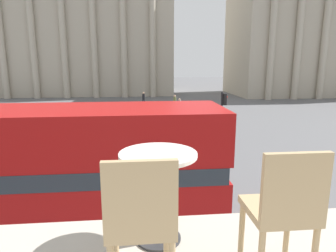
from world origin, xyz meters
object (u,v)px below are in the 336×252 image
(traffic_light_mid, at_px, (223,111))
(pedestrian_black, at_px, (144,98))
(cafe_chair_1, at_px, (284,208))
(car_maroon, at_px, (68,135))
(pedestrian_grey, at_px, (179,105))
(pedestrian_white, at_px, (92,120))
(double_decker_bus, at_px, (26,172))
(cafe_dining_table, at_px, (158,177))
(cafe_chair_0, at_px, (141,219))
(traffic_light_near, at_px, (188,129))
(plaza_building_right, at_px, (325,12))
(pedestrian_olive, at_px, (175,102))
(car_silver, at_px, (189,114))
(plaza_building_left, at_px, (72,20))

(traffic_light_mid, xyz_separation_m, pedestrian_black, (-4.55, 16.90, -1.19))
(cafe_chair_1, height_order, car_maroon, cafe_chair_1)
(traffic_light_mid, bearing_deg, pedestrian_grey, 95.45)
(pedestrian_white, bearing_deg, double_decker_bus, -107.63)
(pedestrian_black, bearing_deg, cafe_dining_table, 51.54)
(cafe_chair_0, distance_m, pedestrian_white, 20.69)
(cafe_dining_table, xyz_separation_m, traffic_light_near, (1.99, 10.49, -2.03))
(plaza_building_right, distance_m, pedestrian_white, 42.73)
(double_decker_bus, bearing_deg, cafe_chair_1, -51.31)
(cafe_chair_0, relative_size, pedestrian_olive, 0.52)
(plaza_building_right, distance_m, car_silver, 34.92)
(plaza_building_left, height_order, pedestrian_olive, plaza_building_left)
(traffic_light_near, bearing_deg, traffic_light_mid, 59.40)
(plaza_building_right, relative_size, pedestrian_black, 16.23)
(traffic_light_mid, bearing_deg, cafe_chair_0, -107.65)
(cafe_dining_table, bearing_deg, traffic_light_near, 79.26)
(plaza_building_left, bearing_deg, pedestrian_black, -57.47)
(traffic_light_mid, bearing_deg, car_maroon, 175.18)
(car_maroon, bearing_deg, cafe_chair_0, -141.30)
(double_decker_bus, relative_size, pedestrian_black, 6.17)
(pedestrian_white, bearing_deg, cafe_dining_table, -98.52)
(traffic_light_near, bearing_deg, pedestrian_grey, 83.40)
(cafe_dining_table, relative_size, pedestrian_black, 0.41)
(car_silver, height_order, pedestrian_black, pedestrian_black)
(pedestrian_olive, bearing_deg, pedestrian_grey, -51.76)
(traffic_light_near, distance_m, pedestrian_grey, 16.81)
(car_silver, height_order, pedestrian_olive, pedestrian_olive)
(double_decker_bus, relative_size, traffic_light_mid, 3.25)
(cafe_chair_0, height_order, traffic_light_near, cafe_chair_0)
(cafe_chair_0, relative_size, pedestrian_white, 0.52)
(pedestrian_olive, bearing_deg, plaza_building_right, 62.37)
(car_maroon, bearing_deg, cafe_chair_1, -138.50)
(cafe_dining_table, height_order, car_silver, cafe_dining_table)
(car_maroon, relative_size, pedestrian_grey, 2.61)
(cafe_chair_1, xyz_separation_m, car_silver, (3.47, 23.78, -3.56))
(traffic_light_near, distance_m, pedestrian_olive, 18.67)
(traffic_light_near, relative_size, pedestrian_white, 1.96)
(cafe_dining_table, relative_size, pedestrian_grey, 0.45)
(cafe_chair_0, height_order, pedestrian_white, cafe_chair_0)
(cafe_chair_0, bearing_deg, car_maroon, 110.82)
(cafe_chair_1, xyz_separation_m, pedestrian_white, (-4.26, 20.11, -3.26))
(cafe_chair_0, relative_size, pedestrian_black, 0.51)
(cafe_chair_1, xyz_separation_m, pedestrian_grey, (3.17, 27.68, -3.35))
(cafe_chair_1, relative_size, pedestrian_white, 0.52)
(double_decker_bus, bearing_deg, car_silver, 73.68)
(double_decker_bus, bearing_deg, pedestrian_olive, 80.36)
(cafe_chair_1, bearing_deg, cafe_dining_table, 142.14)
(pedestrian_white, bearing_deg, plaza_building_right, 18.67)
(cafe_dining_table, height_order, cafe_chair_0, cafe_chair_0)
(pedestrian_grey, bearing_deg, pedestrian_black, 143.66)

